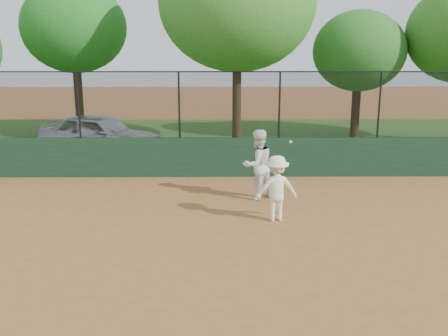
{
  "coord_description": "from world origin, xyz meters",
  "views": [
    {
      "loc": [
        0.69,
        -8.9,
        3.95
      ],
      "look_at": [
        0.8,
        2.2,
        1.2
      ],
      "focal_mm": 40.0,
      "sensor_mm": 36.0,
      "label": 1
    }
  ],
  "objects_px": {
    "player_main": "(276,188)",
    "tree_2": "(237,3)",
    "parked_car": "(100,134)",
    "tree_3": "(359,51)",
    "player_second": "(257,165)",
    "tree_1": "(74,28)"
  },
  "relations": [
    {
      "from": "parked_car",
      "to": "tree_1",
      "type": "distance_m",
      "value": 5.65
    },
    {
      "from": "tree_1",
      "to": "tree_2",
      "type": "relative_size",
      "value": 0.81
    },
    {
      "from": "tree_1",
      "to": "tree_3",
      "type": "xyz_separation_m",
      "value": [
        11.82,
        -0.83,
        -0.97
      ]
    },
    {
      "from": "parked_car",
      "to": "tree_3",
      "type": "relative_size",
      "value": 0.84
    },
    {
      "from": "tree_2",
      "to": "parked_car",
      "type": "bearing_deg",
      "value": -161.2
    },
    {
      "from": "player_main",
      "to": "tree_2",
      "type": "relative_size",
      "value": 0.24
    },
    {
      "from": "tree_3",
      "to": "player_second",
      "type": "bearing_deg",
      "value": -119.82
    },
    {
      "from": "parked_car",
      "to": "tree_3",
      "type": "distance_m",
      "value": 10.93
    },
    {
      "from": "player_main",
      "to": "tree_2",
      "type": "bearing_deg",
      "value": 93.92
    },
    {
      "from": "tree_3",
      "to": "player_main",
      "type": "bearing_deg",
      "value": -114.02
    },
    {
      "from": "player_second",
      "to": "tree_1",
      "type": "xyz_separation_m",
      "value": [
        -7.07,
        9.13,
        3.73
      ]
    },
    {
      "from": "player_second",
      "to": "tree_2",
      "type": "distance_m",
      "value": 8.47
    },
    {
      "from": "player_main",
      "to": "tree_2",
      "type": "distance_m",
      "value": 10.02
    },
    {
      "from": "tree_1",
      "to": "parked_car",
      "type": "bearing_deg",
      "value": -65.48
    },
    {
      "from": "tree_1",
      "to": "player_second",
      "type": "bearing_deg",
      "value": -52.25
    },
    {
      "from": "player_second",
      "to": "player_main",
      "type": "xyz_separation_m",
      "value": [
        0.31,
        -1.69,
        -0.15
      ]
    },
    {
      "from": "player_main",
      "to": "tree_1",
      "type": "distance_m",
      "value": 13.65
    },
    {
      "from": "player_main",
      "to": "tree_1",
      "type": "xyz_separation_m",
      "value": [
        -7.37,
        10.82,
        3.89
      ]
    },
    {
      "from": "parked_car",
      "to": "player_main",
      "type": "relative_size",
      "value": 2.31
    },
    {
      "from": "tree_2",
      "to": "tree_3",
      "type": "bearing_deg",
      "value": 13.04
    },
    {
      "from": "parked_car",
      "to": "tree_3",
      "type": "bearing_deg",
      "value": -56.62
    },
    {
      "from": "parked_car",
      "to": "tree_1",
      "type": "relative_size",
      "value": 0.68
    }
  ]
}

